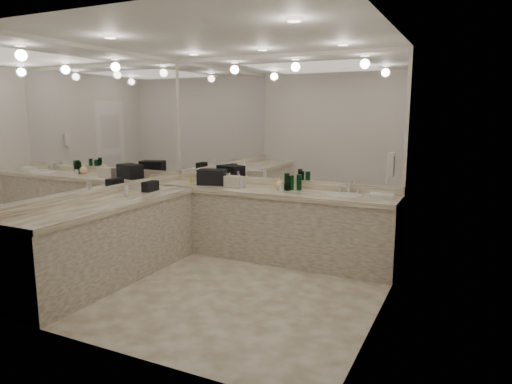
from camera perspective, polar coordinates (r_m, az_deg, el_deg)
The scene contains 36 objects.
floor at distance 5.00m, azimuth -3.95°, elevation -12.02°, with size 3.20×3.20×0.00m, color beige.
ceiling at distance 4.70m, azimuth -4.35°, elevation 18.86°, with size 3.20×3.20×0.00m, color white.
wall_back at distance 6.01m, azimuth 3.01°, elevation 4.51°, with size 3.20×0.02×2.60m, color silver.
wall_left at distance 5.64m, azimuth -18.41°, elevation 3.65°, with size 0.02×3.00×2.60m, color silver.
wall_right at distance 4.12m, azimuth 15.53°, elevation 1.63°, with size 0.02×3.00×2.60m, color silver.
vanity_back_base at distance 5.89m, azimuth 1.80°, elevation -4.29°, with size 3.20×0.60×0.84m, color beige.
vanity_back_top at distance 5.79m, azimuth 1.78°, elevation 0.01°, with size 3.20×0.64×0.06m, color white.
vanity_left_base at distance 5.39m, azimuth -17.81°, elevation -6.15°, with size 0.60×2.40×0.84m, color beige.
vanity_left_top at distance 5.28m, azimuth -17.99°, elevation -1.47°, with size 0.64×2.42×0.06m, color white.
backsplash_back at distance 6.04m, azimuth 2.90°, elevation 1.19°, with size 3.20×0.04×0.10m, color white.
backsplash_left at distance 5.67m, azimuth -18.07°, elevation 0.13°, with size 0.04×3.00×0.10m, color white.
mirror_back at distance 5.98m, azimuth 3.01°, elevation 9.04°, with size 3.12×0.01×1.55m, color white.
mirror_left at distance 5.60m, azimuth -18.59°, elevation 8.47°, with size 0.01×2.92×1.55m, color white.
sink at distance 5.49m, azimuth 10.93°, elevation -0.47°, with size 0.44×0.44×0.03m, color white.
faucet at distance 5.67m, azimuth 11.50°, elevation 0.63°, with size 0.24×0.16×0.14m, color silver.
wall_phone at distance 4.81m, azimuth 16.55°, elevation 3.33°, with size 0.06×0.10×0.24m, color white.
door at distance 3.69m, azimuth 13.75°, elevation -3.21°, with size 0.02×0.82×2.10m, color white.
black_toiletry_bag at distance 6.20m, azimuth -5.51°, elevation 1.90°, with size 0.37×0.23×0.21m, color black.
black_bag_spill at distance 5.82m, azimuth -13.07°, elevation 0.72°, with size 0.10×0.23×0.12m, color black.
cream_cosmetic_case at distance 5.96m, azimuth -2.69°, elevation 1.28°, with size 0.25×0.15×0.14m, color beige.
hand_towel at distance 5.43m, azimuth 15.41°, elevation -0.46°, with size 0.27×0.18×0.04m, color white.
lotion_left at distance 5.49m, azimuth -15.92°, elevation 0.04°, with size 0.05×0.05×0.12m, color white.
soap_bottle_a at distance 6.04m, azimuth -3.31°, elevation 1.58°, with size 0.07×0.07×0.18m, color white.
soap_bottle_b at distance 5.90m, azimuth -2.08°, elevation 1.35°, with size 0.08×0.08×0.18m, color white.
soap_bottle_c at distance 5.80m, azimuth 3.03°, elevation 1.13°, with size 0.13×0.13×0.16m, color #FFDA98.
green_bottle_0 at distance 5.78m, azimuth 4.39°, elevation 1.18°, with size 0.07×0.07×0.18m, color #0A411E.
green_bottle_1 at distance 5.74m, azimuth 3.87°, elevation 1.30°, with size 0.06×0.06×0.22m, color #0A411E.
green_bottle_2 at distance 5.73m, azimuth 4.00°, elevation 1.12°, with size 0.07×0.07×0.18m, color #0A411E.
green_bottle_3 at distance 5.76m, azimuth 5.41°, elevation 1.21°, with size 0.06×0.06×0.20m, color #0A411E.
amenity_bottle_0 at distance 5.70m, azimuth 3.19°, elevation 0.51°, with size 0.06×0.06×0.07m, color silver.
amenity_bottle_1 at distance 6.16m, azimuth -5.62°, elevation 1.22°, with size 0.04×0.04×0.08m, color #E57F66.
amenity_bottle_2 at distance 6.26m, azimuth -6.56°, elevation 1.37°, with size 0.05×0.05×0.08m, color #9966B2.
amenity_bottle_3 at distance 6.21m, azimuth -3.59°, elevation 1.63°, with size 0.04×0.04×0.15m, color #9966B2.
amenity_bottle_4 at distance 6.14m, azimuth -3.15°, elevation 1.15°, with size 0.05×0.05×0.06m, color white.
amenity_bottle_5 at distance 6.43m, azimuth -8.15°, elevation 1.48°, with size 0.06×0.06×0.07m, color #F2D84C.
amenity_bottle_6 at distance 5.77m, azimuth 3.81°, elevation 0.67°, with size 0.05×0.05×0.08m, color #E57F66.
Camera 1 is at (2.31, -4.02, 1.88)m, focal length 32.00 mm.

